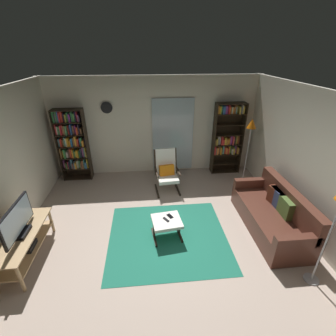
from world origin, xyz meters
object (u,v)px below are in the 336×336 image
object	(u,v)px
tv_stand	(25,242)
ottoman	(167,223)
television	(17,221)
lounge_armchair	(167,170)
wall_clock	(107,108)
leather_sofa	(273,214)
tv_remote	(166,219)
bookshelf_near_sofa	(227,137)
cell_phone	(170,216)
bookshelf_near_tv	(72,143)
floor_lamp_by_shelf	(251,130)

from	to	relation	value
tv_stand	ottoman	xyz separation A→B (m)	(2.36, 0.29, -0.03)
tv_stand	ottoman	size ratio (longest dim) A/B	2.39
television	lounge_armchair	world-z (taller)	television
tv_stand	lounge_armchair	bearing A→B (deg)	38.46
wall_clock	television	bearing A→B (deg)	-110.30
leather_sofa	tv_remote	world-z (taller)	leather_sofa
bookshelf_near_sofa	wall_clock	size ratio (longest dim) A/B	6.71
bookshelf_near_sofa	cell_phone	size ratio (longest dim) A/B	13.90
bookshelf_near_sofa	leather_sofa	bearing A→B (deg)	-85.32
bookshelf_near_tv	ottoman	distance (m)	3.39
cell_phone	floor_lamp_by_shelf	size ratio (longest dim) A/B	0.08
ottoman	floor_lamp_by_shelf	size ratio (longest dim) A/B	0.34
bookshelf_near_tv	lounge_armchair	bearing A→B (deg)	-18.65
leather_sofa	ottoman	size ratio (longest dim) A/B	3.35
television	leather_sofa	size ratio (longest dim) A/B	0.46
bookshelf_near_tv	bookshelf_near_sofa	xyz separation A→B (m)	(4.06, 0.02, 0.03)
bookshelf_near_sofa	ottoman	xyz separation A→B (m)	(-1.87, -2.51, -0.72)
bookshelf_near_sofa	lounge_armchair	bearing A→B (deg)	-154.82
tv_stand	floor_lamp_by_shelf	size ratio (longest dim) A/B	0.82
tv_stand	cell_phone	bearing A→B (deg)	9.22
lounge_armchair	tv_remote	world-z (taller)	lounge_armchair
tv_stand	television	xyz separation A→B (m)	(0.00, 0.00, 0.43)
tv_stand	tv_remote	bearing A→B (deg)	7.25
tv_stand	television	distance (m)	0.43
tv_stand	bookshelf_near_tv	size ratio (longest dim) A/B	0.73
ottoman	tv_remote	bearing A→B (deg)	163.62
tv_remote	floor_lamp_by_shelf	xyz separation A→B (m)	(2.23, 1.89, 1.01)
cell_phone	floor_lamp_by_shelf	xyz separation A→B (m)	(2.15, 1.79, 1.01)
television	tv_remote	xyz separation A→B (m)	(2.34, 0.29, -0.39)
cell_phone	wall_clock	world-z (taller)	wall_clock
bookshelf_near_sofa	floor_lamp_by_shelf	xyz separation A→B (m)	(0.35, -0.61, 0.36)
television	lounge_armchair	distance (m)	3.21
bookshelf_near_sofa	floor_lamp_by_shelf	bearing A→B (deg)	-60.48
tv_stand	tv_remote	size ratio (longest dim) A/B	9.57
ottoman	floor_lamp_by_shelf	bearing A→B (deg)	40.45
lounge_armchair	bookshelf_near_tv	bearing A→B (deg)	161.35
cell_phone	leather_sofa	bearing A→B (deg)	-29.28
bookshelf_near_tv	floor_lamp_by_shelf	world-z (taller)	bookshelf_near_tv
leather_sofa	tv_remote	distance (m)	2.09
floor_lamp_by_shelf	television	bearing A→B (deg)	-154.49
bookshelf_near_sofa	tv_stand	bearing A→B (deg)	-146.47
wall_clock	tv_stand	bearing A→B (deg)	-110.31
television	ottoman	xyz separation A→B (m)	(2.35, 0.29, -0.46)
tv_remote	lounge_armchair	bearing A→B (deg)	50.53
tv_stand	wall_clock	size ratio (longest dim) A/B	4.75
tv_remote	floor_lamp_by_shelf	distance (m)	3.09
tv_stand	bookshelf_near_sofa	distance (m)	5.12
bookshelf_near_sofa	lounge_armchair	distance (m)	1.97
bookshelf_near_sofa	tv_remote	world-z (taller)	bookshelf_near_sofa
ottoman	floor_lamp_by_shelf	distance (m)	3.11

